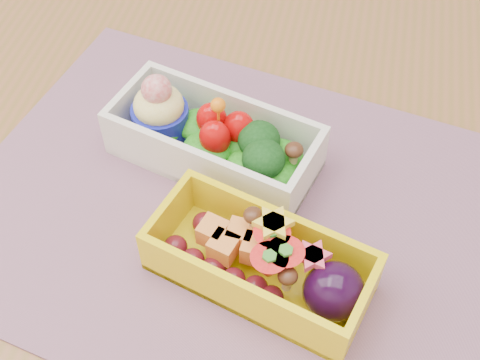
% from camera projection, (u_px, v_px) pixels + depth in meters
% --- Properties ---
extents(table, '(1.20, 0.80, 0.75)m').
position_uv_depth(table, '(251.00, 294.00, 0.62)').
color(table, brown).
rests_on(table, ground).
extents(placemat, '(0.54, 0.45, 0.00)m').
position_uv_depth(placemat, '(231.00, 210.00, 0.56)').
color(placemat, '#875D72').
rests_on(placemat, table).
extents(bento_white, '(0.21, 0.13, 0.08)m').
position_uv_depth(bento_white, '(213.00, 139.00, 0.58)').
color(bento_white, silver).
rests_on(bento_white, placemat).
extents(bento_yellow, '(0.19, 0.13, 0.06)m').
position_uv_depth(bento_yellow, '(264.00, 263.00, 0.50)').
color(bento_yellow, yellow).
rests_on(bento_yellow, placemat).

